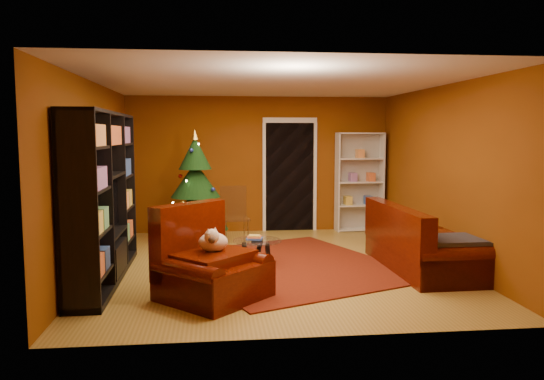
{
  "coord_description": "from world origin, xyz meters",
  "views": [
    {
      "loc": [
        -0.85,
        -7.44,
        1.88
      ],
      "look_at": [
        0.0,
        0.4,
        1.05
      ],
      "focal_mm": 35.0,
      "sensor_mm": 36.0,
      "label": 1
    }
  ],
  "objects": [
    {
      "name": "wall_back",
      "position": [
        0.0,
        2.77,
        1.3
      ],
      "size": [
        5.0,
        0.05,
        2.6
      ],
      "primitive_type": "cube",
      "color": "#74380B",
      "rests_on": "ground"
    },
    {
      "name": "doorway",
      "position": [
        0.6,
        2.73,
        1.05
      ],
      "size": [
        1.06,
        0.6,
        2.16
      ],
      "primitive_type": null,
      "color": "black",
      "rests_on": "floor"
    },
    {
      "name": "rug",
      "position": [
        0.18,
        -0.06,
        0.01
      ],
      "size": [
        3.79,
        4.04,
        0.02
      ],
      "primitive_type": "cube",
      "rotation": [
        0.0,
        0.0,
        0.38
      ],
      "color": "#611A0B",
      "rests_on": "floor"
    },
    {
      "name": "wall_left",
      "position": [
        -2.52,
        0.0,
        1.3
      ],
      "size": [
        0.05,
        5.5,
        2.6
      ],
      "primitive_type": "cube",
      "color": "#74380B",
      "rests_on": "ground"
    },
    {
      "name": "ceiling",
      "position": [
        0.0,
        0.0,
        2.62
      ],
      "size": [
        5.0,
        5.5,
        0.05
      ],
      "primitive_type": "cube",
      "color": "silver",
      "rests_on": "wall_back"
    },
    {
      "name": "sofa",
      "position": [
        2.02,
        -0.45,
        0.46
      ],
      "size": [
        1.01,
        2.16,
        0.92
      ],
      "primitive_type": null,
      "rotation": [
        0.0,
        0.0,
        1.59
      ],
      "color": "#370A02",
      "rests_on": "rug"
    },
    {
      "name": "white_bookshelf",
      "position": [
        1.95,
        2.57,
        0.95
      ],
      "size": [
        0.92,
        0.36,
        1.96
      ],
      "primitive_type": null,
      "rotation": [
        0.0,
        0.0,
        0.03
      ],
      "color": "white",
      "rests_on": "floor"
    },
    {
      "name": "media_unit",
      "position": [
        -2.27,
        -0.51,
        1.08
      ],
      "size": [
        0.46,
        2.82,
        2.16
      ],
      "primitive_type": null,
      "rotation": [
        0.0,
        0.0,
        0.01
      ],
      "color": "black",
      "rests_on": "floor"
    },
    {
      "name": "acrylic_chair",
      "position": [
        -0.51,
        1.49,
        0.45
      ],
      "size": [
        0.51,
        0.55,
        0.9
      ],
      "primitive_type": null,
      "rotation": [
        0.0,
        0.0,
        0.11
      ],
      "color": "#66605B",
      "rests_on": "rug"
    },
    {
      "name": "floor",
      "position": [
        0.0,
        0.0,
        -0.03
      ],
      "size": [
        5.0,
        5.5,
        0.05
      ],
      "primitive_type": "cube",
      "color": "olive",
      "rests_on": "ground"
    },
    {
      "name": "gift_box_green",
      "position": [
        -1.09,
        1.56,
        0.14
      ],
      "size": [
        0.3,
        0.3,
        0.28
      ],
      "primitive_type": "cube",
      "rotation": [
        0.0,
        0.0,
        0.09
      ],
      "color": "#2E762E",
      "rests_on": "floor"
    },
    {
      "name": "christmas_tree",
      "position": [
        -1.18,
        1.69,
        0.96
      ],
      "size": [
        1.42,
        1.42,
        1.98
      ],
      "primitive_type": null,
      "rotation": [
        0.0,
        0.0,
        0.34
      ],
      "color": "black",
      "rests_on": "floor"
    },
    {
      "name": "gift_box_red",
      "position": [
        -1.08,
        2.07,
        0.11
      ],
      "size": [
        0.26,
        0.26,
        0.22
      ],
      "primitive_type": "cube",
      "rotation": [
        0.0,
        0.0,
        -0.23
      ],
      "color": "maroon",
      "rests_on": "floor"
    },
    {
      "name": "dog",
      "position": [
        -0.88,
        -1.42,
        0.65
      ],
      "size": [
        0.49,
        0.5,
        0.28
      ],
      "primitive_type": null,
      "rotation": [
        0.0,
        0.0,
        0.79
      ],
      "color": "beige",
      "rests_on": "armchair"
    },
    {
      "name": "wall_right",
      "position": [
        2.52,
        0.0,
        1.3
      ],
      "size": [
        0.05,
        5.5,
        2.6
      ],
      "primitive_type": "cube",
      "color": "#74380B",
      "rests_on": "ground"
    },
    {
      "name": "armchair",
      "position": [
        -0.88,
        -1.49,
        0.44
      ],
      "size": [
        1.58,
        1.58,
        0.87
      ],
      "primitive_type": null,
      "rotation": [
        0.0,
        0.0,
        0.79
      ],
      "color": "#370A02",
      "rests_on": "rug"
    },
    {
      "name": "coffee_table",
      "position": [
        -0.25,
        0.05,
        0.19
      ],
      "size": [
        0.83,
        0.83,
        0.44
      ],
      "primitive_type": null,
      "rotation": [
        0.0,
        0.0,
        -0.2
      ],
      "color": "gray",
      "rests_on": "rug"
    }
  ]
}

